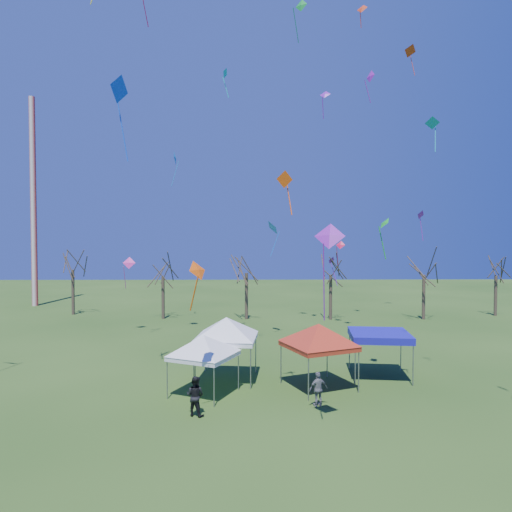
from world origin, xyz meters
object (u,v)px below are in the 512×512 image
Objects in this scene: tree_3 at (331,259)px; tree_5 at (496,261)px; tent_blue at (379,336)px; tree_1 at (163,261)px; tree_4 at (424,259)px; tent_white_west at (204,339)px; tree_0 at (73,254)px; radio_mast at (33,202)px; tent_red at (319,328)px; person_dark at (195,396)px; tree_2 at (246,256)px; tent_white_mid at (226,322)px; person_grey at (318,389)px.

tree_3 reaches higher than tree_5.
tree_3 is at bearing 88.37° from tent_blue.
tree_1 is 0.95× the size of tree_3.
tent_white_west is (-19.73, -21.97, -3.20)m from tree_4.
tree_0 is at bearing 164.82° from tree_1.
tent_blue is (26.34, -22.43, -4.09)m from tree_0.
tent_blue is at bearing -40.94° from radio_mast.
tree_4 is at bearing -12.99° from radio_mast.
tree_3 reaches higher than tree_1.
tent_white_west is at bearing -115.31° from tree_3.
tent_red is at bearing -123.07° from tree_4.
tree_4 is 1.87× the size of tent_red.
tree_5 is (51.72, -7.93, -6.77)m from radio_mast.
radio_mast is 5.94× the size of tent_red.
tree_1 is at bearing -54.44° from person_dark.
radio_mast reaches higher than tree_2.
radio_mast is 43.56m from person_dark.
tent_white_west is at bearing -112.17° from tent_white_mid.
tree_5 is (26.09, 1.69, -0.56)m from tree_2.
tent_white_mid is (-0.98, -19.82, -2.98)m from tree_2.
tent_white_mid is at bearing 67.83° from tent_white_west.
person_grey is at bearing -131.10° from tree_5.
tent_white_west is 0.81× the size of tent_white_mid.
tree_3 is at bearing 179.74° from tree_4.
person_dark is (-28.20, -26.85, -4.83)m from tree_5.
tent_blue is 11.60m from person_dark.
tree_4 is at bearing -1.42° from tree_1.
tree_5 is at bearing 38.47° from tent_white_mid.
tree_1 is 2.00× the size of tent_white_west.
tent_white_mid reaches higher than tent_blue.
tent_white_mid is 6.73m from person_grey.
tree_1 reaches higher than person_grey.
tree_2 reaches higher than person_grey.
tent_red is at bearing -101.70° from tree_3.
radio_mast is 20.72m from tree_1.
person_dark is (16.37, -28.17, -5.59)m from tree_0.
tent_white_mid is (-18.70, -19.45, -2.75)m from tree_4.
tree_4 is at bearing -166.15° from tree_5.
radio_mast is 39.49m from tent_white_mid.
tree_3 is 17.81m from tree_5.
tree_1 reaches higher than tent_red.
tree_3 is (8.40, -0.33, -0.21)m from tree_2.
tree_0 is at bearing -71.90° from person_grey.
tree_3 reaches higher than tent_red.
tree_2 is at bearing 178.78° from tree_4.
tent_blue is at bearing -153.56° from person_grey.
tree_1 is at bearing -84.84° from person_grey.
tree_0 is at bearing 123.02° from tent_white_west.
tree_2 reaches higher than person_dark.
tree_3 is (34.03, -9.96, -6.42)m from radio_mast.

